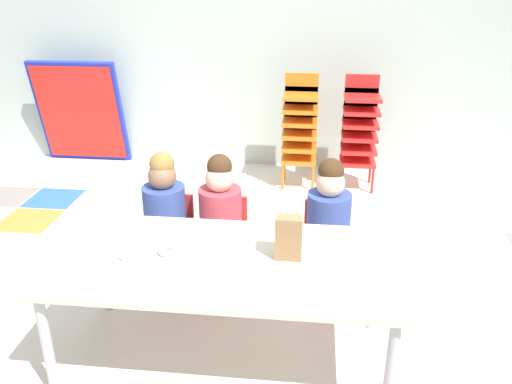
# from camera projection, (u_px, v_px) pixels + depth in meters

# --- Properties ---
(ground_plane) EXTENTS (6.09, 5.01, 0.02)m
(ground_plane) POSITION_uv_depth(u_px,v_px,m) (225.00, 299.00, 3.33)
(ground_plane) COLOR silver
(back_wall) EXTENTS (6.09, 0.10, 2.70)m
(back_wall) POSITION_uv_depth(u_px,v_px,m) (265.00, 31.00, 5.07)
(back_wall) COLOR #B2C1B7
(back_wall) RESTS_ON ground_plane
(craft_table) EXTENTS (1.74, 0.83, 0.62)m
(craft_table) POSITION_uv_depth(u_px,v_px,m) (224.00, 266.00, 2.58)
(craft_table) COLOR beige
(craft_table) RESTS_ON ground_plane
(seated_child_near_camera) EXTENTS (0.32, 0.31, 0.92)m
(seated_child_near_camera) POSITION_uv_depth(u_px,v_px,m) (165.00, 209.00, 3.22)
(seated_child_near_camera) COLOR red
(seated_child_near_camera) RESTS_ON ground_plane
(seated_child_middle_seat) EXTENTS (0.32, 0.32, 0.92)m
(seated_child_middle_seat) POSITION_uv_depth(u_px,v_px,m) (221.00, 212.00, 3.19)
(seated_child_middle_seat) COLOR red
(seated_child_middle_seat) RESTS_ON ground_plane
(seated_child_far_right) EXTENTS (0.32, 0.31, 0.92)m
(seated_child_far_right) POSITION_uv_depth(u_px,v_px,m) (328.00, 217.00, 3.12)
(seated_child_far_right) COLOR red
(seated_child_far_right) RESTS_ON ground_plane
(kid_chair_orange_stack) EXTENTS (0.32, 0.30, 1.04)m
(kid_chair_orange_stack) POSITION_uv_depth(u_px,v_px,m) (300.00, 125.00, 4.84)
(kid_chair_orange_stack) COLOR orange
(kid_chair_orange_stack) RESTS_ON ground_plane
(kid_chair_red_stack) EXTENTS (0.32, 0.30, 1.04)m
(kid_chair_red_stack) POSITION_uv_depth(u_px,v_px,m) (360.00, 127.00, 4.79)
(kid_chair_red_stack) COLOR red
(kid_chair_red_stack) RESTS_ON ground_plane
(folded_activity_table) EXTENTS (0.90, 0.29, 1.09)m
(folded_activity_table) POSITION_uv_depth(u_px,v_px,m) (80.00, 113.00, 5.40)
(folded_activity_table) COLOR #1E33BF
(folded_activity_table) RESTS_ON ground_plane
(paper_bag_brown) EXTENTS (0.13, 0.09, 0.22)m
(paper_bag_brown) POSITION_uv_depth(u_px,v_px,m) (289.00, 237.00, 2.53)
(paper_bag_brown) COLOR #9E754C
(paper_bag_brown) RESTS_ON craft_table
(paper_plate_near_edge) EXTENTS (0.18, 0.18, 0.01)m
(paper_plate_near_edge) POSITION_uv_depth(u_px,v_px,m) (131.00, 258.00, 2.55)
(paper_plate_near_edge) COLOR white
(paper_plate_near_edge) RESTS_ON craft_table
(donut_powdered_on_plate) EXTENTS (0.11, 0.11, 0.03)m
(donut_powdered_on_plate) POSITION_uv_depth(u_px,v_px,m) (130.00, 255.00, 2.55)
(donut_powdered_on_plate) COLOR white
(donut_powdered_on_plate) RESTS_ON craft_table
(donut_powdered_loose) EXTENTS (0.11, 0.11, 0.03)m
(donut_powdered_loose) POSITION_uv_depth(u_px,v_px,m) (168.00, 250.00, 2.60)
(donut_powdered_loose) COLOR white
(donut_powdered_loose) RESTS_ON craft_table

